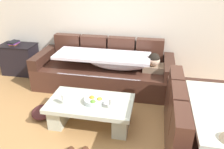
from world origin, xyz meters
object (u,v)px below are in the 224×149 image
Objects in this scene: couch_near_window at (205,133)px; couch_along_wall at (106,71)px; coffee_table at (91,110)px; wine_glass_near_right at (111,102)px; fruit_bowl at (94,100)px; book_stack_on_cabinet at (14,43)px; crumpled_garment at (42,112)px; wine_glass_near_left at (64,97)px; open_magazine at (109,101)px; side_cabinet at (20,59)px.

couch_along_wall is at bearing 45.69° from couch_near_window.
coffee_table is 0.44m from wine_glass_near_right.
wine_glass_near_right is at bearing -21.54° from fruit_bowl.
book_stack_on_cabinet is (-2.35, 1.51, 0.18)m from wine_glass_near_right.
fruit_bowl is at bearing -4.51° from crumpled_garment.
wine_glass_near_left is (-1.82, 0.17, 0.16)m from couch_near_window.
couch_near_window reaches higher than coffee_table.
fruit_bowl is 1.00× the size of open_magazine.
wine_glass_near_left is at bearing -155.34° from coffee_table.
couch_near_window is 10.55× the size of wine_glass_near_right.
wine_glass_near_left reaches higher than crumpled_garment.
fruit_bowl is 1.69× the size of wine_glass_near_right.
fruit_bowl is 0.20m from open_magazine.
couch_near_window is (1.53, -1.49, 0.01)m from couch_along_wall.
couch_near_window is 2.35m from crumpled_garment.
couch_along_wall reaches higher than coffee_table.
couch_along_wall is 10.89× the size of book_stack_on_cabinet.
side_cabinet is at bearing 136.65° from wine_glass_near_left.
coffee_table is at bearing -34.42° from book_stack_on_cabinet.
wine_glass_near_left is 0.65m from wine_glass_near_right.
couch_along_wall reaches higher than wine_glass_near_right.
book_stack_on_cabinet is at bearing -171.77° from side_cabinet.
side_cabinet is at bearing 144.95° from fruit_bowl.
wine_glass_near_left reaches higher than coffee_table.
couch_along_wall is at bearing 94.72° from fruit_bowl.
couch_near_window is 6.26× the size of open_magazine.
crumpled_garment is at bearing 171.41° from wine_glass_near_right.
couch_near_window is 1.20m from wine_glass_near_right.
open_magazine is (0.29, -1.13, 0.06)m from couch_along_wall.
fruit_bowl is (0.10, -1.20, 0.09)m from couch_along_wall.
wine_glass_near_right reaches higher than fruit_bowl.
side_cabinet is 1.80× the size of crumpled_garment.
couch_near_window is 1.46m from fruit_bowl.
open_magazine is (0.58, 0.19, -0.11)m from wine_glass_near_left.
open_magazine reaches higher than crumpled_garment.
coffee_table is 5.15× the size of book_stack_on_cabinet.
couch_near_window is at bearing -25.88° from book_stack_on_cabinet.
book_stack_on_cabinet is (-1.99, 0.21, 0.35)m from couch_along_wall.
couch_near_window is 4.38× the size of crumpled_garment.
side_cabinet reaches higher than wine_glass_near_left.
couch_along_wall is at bearing 77.49° from wine_glass_near_left.
wine_glass_near_right is 0.42× the size of crumpled_garment.
crumpled_garment is (-0.77, -1.13, -0.27)m from couch_along_wall.
coffee_table is at bearing -88.53° from couch_along_wall.
wine_glass_near_left is at bearing -102.51° from couch_along_wall.
coffee_table is 7.23× the size of wine_glass_near_left.
side_cabinet reaches higher than crumpled_garment.
fruit_bowl is at bearing 78.30° from couch_near_window.
crumpled_garment is (-1.13, 0.17, -0.44)m from wine_glass_near_right.
side_cabinet reaches higher than coffee_table.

